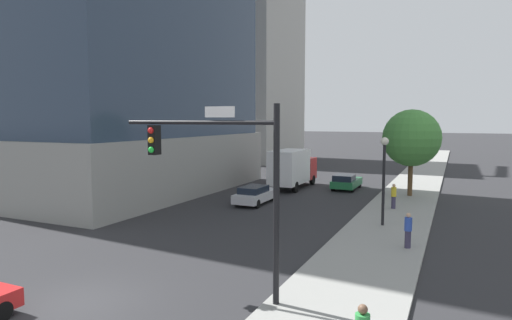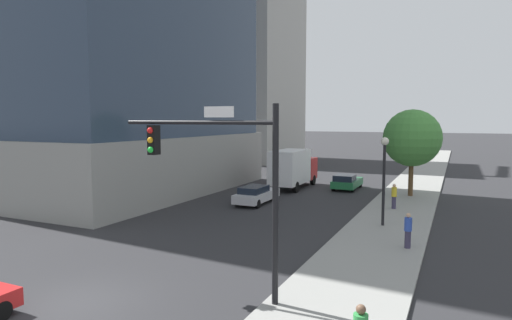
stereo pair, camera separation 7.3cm
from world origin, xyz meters
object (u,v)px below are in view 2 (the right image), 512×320
box_truck (293,167)px  pedestrian_blue_shirt (408,230)px  construction_building (243,50)px  street_tree (412,138)px  car_green (347,182)px  pedestrian_yellow_shirt (394,196)px  street_lamp (384,167)px  car_silver (256,194)px  traffic_light_pole (220,165)px

box_truck → pedestrian_blue_shirt: box_truck is taller
construction_building → street_tree: (26.40, -23.77, -11.70)m
car_green → pedestrian_yellow_shirt: size_ratio=2.53×
street_tree → pedestrian_blue_shirt: (1.29, -14.67, -3.63)m
box_truck → pedestrian_yellow_shirt: size_ratio=4.16×
street_lamp → street_tree: bearing=87.7°
car_green → pedestrian_yellow_shirt: bearing=-56.8°
car_silver → box_truck: (0.00, 7.64, 1.18)m
construction_building → car_green: bearing=-46.2°
street_lamp → street_tree: size_ratio=0.74×
car_silver → pedestrian_yellow_shirt: pedestrian_yellow_shirt is taller
pedestrian_yellow_shirt → pedestrian_blue_shirt: 9.17m
pedestrian_blue_shirt → construction_building: bearing=125.8°
street_tree → pedestrian_yellow_shirt: bearing=-95.0°
street_tree → box_truck: bearing=177.6°
construction_building → traffic_light_pole: construction_building is taller
construction_building → car_silver: construction_building is taller
construction_building → car_green: construction_building is taller
car_silver → pedestrian_yellow_shirt: size_ratio=2.78×
construction_building → pedestrian_blue_shirt: construction_building is taller
street_tree → car_green: bearing=161.2°
street_tree → street_lamp: bearing=-92.3°
box_truck → pedestrian_yellow_shirt: bearing=-33.1°
car_silver → construction_building: bearing=118.1°
street_tree → car_silver: size_ratio=1.45×
traffic_light_pole → pedestrian_blue_shirt: bearing=57.6°
car_silver → pedestrian_blue_shirt: bearing=-33.8°
construction_building → traffic_light_pole: (22.49, -46.67, -11.77)m
traffic_light_pole → car_green: traffic_light_pole is taller
traffic_light_pole → pedestrian_yellow_shirt: size_ratio=3.87×
construction_building → pedestrian_yellow_shirt: 42.11m
street_lamp → box_truck: size_ratio=0.72×
pedestrian_yellow_shirt → street_lamp: bearing=-89.3°
street_lamp → pedestrian_blue_shirt: street_lamp is taller
traffic_light_pole → car_silver: size_ratio=1.40×
traffic_light_pole → street_lamp: 12.75m
street_tree → box_truck: 10.22m
construction_building → traffic_light_pole: size_ratio=5.70×
traffic_light_pole → pedestrian_blue_shirt: size_ratio=3.91×
car_silver → pedestrian_yellow_shirt: (9.34, 1.56, 0.33)m
traffic_light_pole → car_silver: traffic_light_pole is taller
car_green → traffic_light_pole: bearing=-86.6°
car_silver → box_truck: box_truck is taller
street_lamp → street_tree: street_tree is taller
construction_building → pedestrian_blue_shirt: (27.70, -38.44, -15.33)m
car_green → pedestrian_blue_shirt: (6.70, -16.51, 0.32)m
street_lamp → pedestrian_yellow_shirt: street_lamp is taller
traffic_light_pole → car_green: (-1.49, 24.74, -3.88)m
street_lamp → car_silver: size_ratio=1.07×
car_silver → pedestrian_blue_shirt: size_ratio=2.80×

